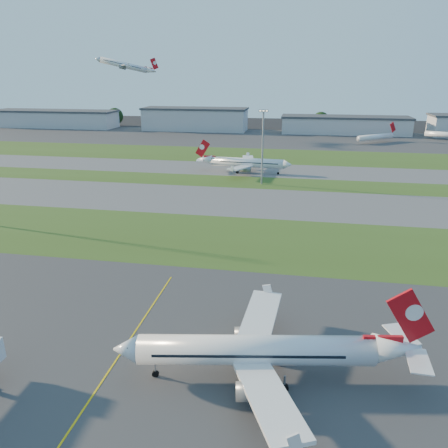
% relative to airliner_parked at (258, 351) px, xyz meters
% --- Properties ---
extents(ground, '(700.00, 700.00, 0.00)m').
position_rel_airliner_parked_xyz_m(ground, '(-24.51, -3.73, -4.06)').
color(ground, black).
rests_on(ground, ground).
extents(apron_near, '(300.00, 70.00, 0.01)m').
position_rel_airliner_parked_xyz_m(apron_near, '(-24.51, -3.73, -4.05)').
color(apron_near, '#333335').
rests_on(apron_near, ground).
extents(grass_strip_a, '(300.00, 34.00, 0.01)m').
position_rel_airliner_parked_xyz_m(grass_strip_a, '(-24.51, 48.27, -4.05)').
color(grass_strip_a, '#344E1A').
rests_on(grass_strip_a, ground).
extents(taxiway_a, '(300.00, 32.00, 0.01)m').
position_rel_airliner_parked_xyz_m(taxiway_a, '(-24.51, 81.27, -4.05)').
color(taxiway_a, '#515154').
rests_on(taxiway_a, ground).
extents(grass_strip_b, '(300.00, 18.00, 0.01)m').
position_rel_airliner_parked_xyz_m(grass_strip_b, '(-24.51, 106.27, -4.05)').
color(grass_strip_b, '#344E1A').
rests_on(grass_strip_b, ground).
extents(taxiway_b, '(300.00, 26.00, 0.01)m').
position_rel_airliner_parked_xyz_m(taxiway_b, '(-24.51, 128.27, -4.05)').
color(taxiway_b, '#515154').
rests_on(taxiway_b, ground).
extents(grass_strip_c, '(300.00, 40.00, 0.01)m').
position_rel_airliner_parked_xyz_m(grass_strip_c, '(-24.51, 161.27, -4.05)').
color(grass_strip_c, '#344E1A').
rests_on(grass_strip_c, ground).
extents(apron_far, '(400.00, 80.00, 0.01)m').
position_rel_airliner_parked_xyz_m(apron_far, '(-24.51, 221.27, -4.05)').
color(apron_far, '#333335').
rests_on(apron_far, ground).
extents(yellow_line, '(0.25, 60.00, 0.02)m').
position_rel_airliner_parked_xyz_m(yellow_line, '(-19.51, -3.73, -4.06)').
color(yellow_line, gold).
rests_on(yellow_line, ground).
extents(airliner_parked, '(36.82, 30.99, 11.55)m').
position_rel_airliner_parked_xyz_m(airliner_parked, '(0.00, 0.00, 0.00)').
color(airliner_parked, silver).
rests_on(airliner_parked, ground).
extents(airliner_taxiing, '(35.75, 30.25, 11.15)m').
position_rel_airliner_parked_xyz_m(airliner_taxiing, '(-17.38, 122.30, -0.14)').
color(airliner_taxiing, silver).
rests_on(airliner_taxiing, ground).
extents(airliner_departing, '(32.73, 27.75, 10.75)m').
position_rel_airliner_parked_xyz_m(airliner_departing, '(-104.20, 217.15, 37.89)').
color(airliner_departing, silver).
extents(mini_jet_near, '(23.36, 19.30, 9.48)m').
position_rel_airliner_parked_xyz_m(mini_jet_near, '(44.78, 213.40, -0.77)').
color(mini_jet_near, silver).
rests_on(mini_jet_near, ground).
extents(light_mast_centre, '(3.20, 0.70, 25.80)m').
position_rel_airliner_parked_xyz_m(light_mast_centre, '(-9.51, 104.27, 10.76)').
color(light_mast_centre, gray).
rests_on(light_mast_centre, ground).
extents(hangar_far_west, '(91.80, 23.00, 12.20)m').
position_rel_airliner_parked_xyz_m(hangar_far_west, '(-174.51, 251.27, 2.08)').
color(hangar_far_west, '#AAADB2').
rests_on(hangar_far_west, ground).
extents(hangar_west, '(71.40, 23.00, 15.20)m').
position_rel_airliner_parked_xyz_m(hangar_west, '(-69.51, 251.27, 3.58)').
color(hangar_west, '#AAADB2').
rests_on(hangar_west, ground).
extents(hangar_east, '(81.60, 23.00, 11.20)m').
position_rel_airliner_parked_xyz_m(hangar_east, '(30.49, 251.27, 1.58)').
color(hangar_east, '#AAADB2').
rests_on(hangar_east, ground).
extents(tree_far_west, '(11.00, 11.00, 12.00)m').
position_rel_airliner_parked_xyz_m(tree_far_west, '(-214.51, 264.27, 2.43)').
color(tree_far_west, black).
rests_on(tree_far_west, ground).
extents(tree_west, '(12.10, 12.10, 13.20)m').
position_rel_airliner_parked_xyz_m(tree_west, '(-134.51, 266.27, 3.08)').
color(tree_west, black).
rests_on(tree_west, ground).
extents(tree_mid_west, '(9.90, 9.90, 10.80)m').
position_rel_airliner_parked_xyz_m(tree_mid_west, '(-44.51, 262.27, 1.78)').
color(tree_mid_west, black).
rests_on(tree_mid_west, ground).
extents(tree_mid_east, '(11.55, 11.55, 12.60)m').
position_rel_airliner_parked_xyz_m(tree_mid_east, '(15.49, 265.27, 2.76)').
color(tree_mid_east, black).
rests_on(tree_mid_east, ground).
extents(tree_east, '(10.45, 10.45, 11.40)m').
position_rel_airliner_parked_xyz_m(tree_east, '(90.49, 263.27, 2.10)').
color(tree_east, black).
rests_on(tree_east, ground).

